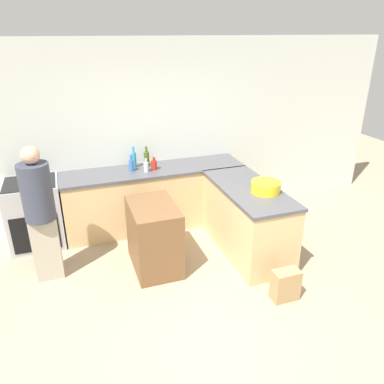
% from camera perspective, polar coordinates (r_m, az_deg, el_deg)
% --- Properties ---
extents(ground_plane, '(14.00, 14.00, 0.00)m').
position_cam_1_polar(ground_plane, '(4.16, 2.13, -18.30)').
color(ground_plane, tan).
extents(wall_back, '(8.00, 0.06, 2.70)m').
position_cam_1_polar(wall_back, '(5.68, -6.91, 8.80)').
color(wall_back, silver).
rests_on(wall_back, ground_plane).
extents(counter_back, '(2.66, 0.67, 0.92)m').
position_cam_1_polar(counter_back, '(5.65, -5.68, -0.80)').
color(counter_back, '#D6B27A').
rests_on(counter_back, ground_plane).
extents(counter_peninsula, '(0.69, 1.58, 0.92)m').
position_cam_1_polar(counter_peninsula, '(5.04, 8.34, -4.10)').
color(counter_peninsula, '#D6B27A').
rests_on(counter_peninsula, ground_plane).
extents(range_oven, '(0.70, 0.65, 0.93)m').
position_cam_1_polar(range_oven, '(5.55, -22.81, -3.07)').
color(range_oven, '#ADADB2').
rests_on(range_oven, ground_plane).
extents(island_table, '(0.54, 0.82, 0.85)m').
position_cam_1_polar(island_table, '(4.68, -5.81, -6.76)').
color(island_table, brown).
rests_on(island_table, ground_plane).
extents(mixing_bowl, '(0.36, 0.36, 0.14)m').
position_cam_1_polar(mixing_bowl, '(4.72, 11.17, 0.78)').
color(mixing_bowl, yellow).
rests_on(mixing_bowl, counter_peninsula).
extents(hot_sauce_bottle, '(0.08, 0.08, 0.19)m').
position_cam_1_polar(hot_sauce_bottle, '(5.42, -5.85, 4.17)').
color(hot_sauce_bottle, red).
rests_on(hot_sauce_bottle, counter_back).
extents(dish_soap_bottle, '(0.07, 0.07, 0.32)m').
position_cam_1_polar(dish_soap_bottle, '(5.52, -8.86, 4.96)').
color(dish_soap_bottle, '#338CBF').
rests_on(dish_soap_bottle, counter_back).
extents(vinegar_bottle_clear, '(0.07, 0.07, 0.19)m').
position_cam_1_polar(vinegar_bottle_clear, '(5.34, -7.00, 3.85)').
color(vinegar_bottle_clear, silver).
rests_on(vinegar_bottle_clear, counter_back).
extents(water_bottle_blue, '(0.07, 0.07, 0.24)m').
position_cam_1_polar(water_bottle_blue, '(5.39, -9.24, 4.10)').
color(water_bottle_blue, '#386BB7').
rests_on(water_bottle_blue, counter_back).
extents(olive_oil_bottle, '(0.08, 0.08, 0.30)m').
position_cam_1_polar(olive_oil_bottle, '(5.55, -6.93, 5.10)').
color(olive_oil_bottle, '#475B1E').
rests_on(olive_oil_bottle, counter_back).
extents(person_by_range, '(0.34, 0.34, 1.65)m').
position_cam_1_polar(person_by_range, '(4.57, -22.15, -2.65)').
color(person_by_range, '#ADA38E').
rests_on(person_by_range, ground_plane).
extents(paper_bag, '(0.30, 0.17, 0.36)m').
position_cam_1_polar(paper_bag, '(4.39, 14.06, -13.58)').
color(paper_bag, '#A88456').
rests_on(paper_bag, ground_plane).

